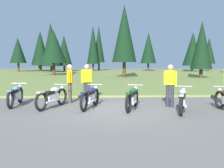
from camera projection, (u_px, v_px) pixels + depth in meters
ground_plane at (113, 109)px, 9.22m from camera, size 140.00×140.00×0.00m
grass_moorland at (105, 75)px, 34.22m from camera, size 80.00×44.00×0.10m
forest_treeline at (94, 47)px, 41.77m from camera, size 42.24×27.00×9.10m
motorcycle_sky_blue at (16, 95)px, 9.99m from camera, size 0.62×2.10×0.88m
motorcycle_cream at (52, 97)px, 9.49m from camera, size 0.96×1.98×0.88m
motorcycle_navy at (90, 97)px, 9.43m from camera, size 0.79×2.05×0.88m
motorcycle_british_green at (132, 98)px, 9.23m from camera, size 0.86×2.03×0.88m
motorcycle_silver at (182, 100)px, 8.71m from camera, size 0.92×2.00×0.88m
rider_checking_bike at (87, 81)px, 10.86m from camera, size 0.49×0.37×1.67m
rider_with_back_turned at (170, 83)px, 9.62m from camera, size 0.45×0.40×1.67m
rider_near_row_end at (70, 81)px, 10.61m from camera, size 0.24×0.55×1.67m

